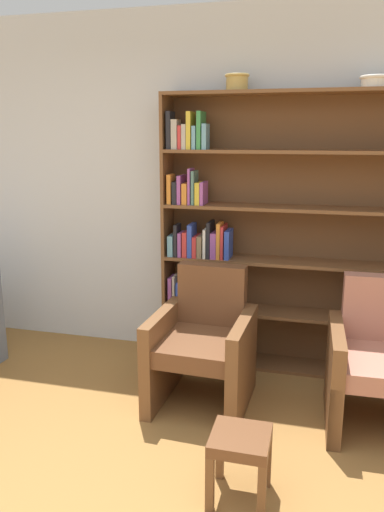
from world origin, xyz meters
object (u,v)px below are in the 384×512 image
bowl_slate (375,81)px  bookshelf (271,243)px  armchair_leather (203,344)px  bowl_brass (237,82)px  armchair_cushioned (381,363)px  footstool (240,449)px

bowl_slate → bookshelf: bearing=178.4°
bookshelf → bowl_slate: (0.66, -0.02, 1.16)m
bowl_slate → armchair_leather: 2.13m
bowl_brass → armchair_cushioned: bowl_brass is taller
bookshelf → armchair_leather: 0.97m
armchair_leather → bowl_brass: bearing=-94.8°
bowl_brass → armchair_leather: (-0.08, -0.66, -1.76)m
bowl_brass → bowl_slate: size_ratio=0.85×
bookshelf → bowl_brass: size_ratio=11.84×
bowl_brass → footstool: bowl_brass is taller
armchair_cushioned → armchair_leather: bearing=-1.4°
bowl_brass → bowl_slate: (0.94, 0.00, -0.02)m
bowl_slate → armchair_cushioned: (0.12, -0.66, -1.75)m
bookshelf → armchair_cushioned: size_ratio=2.30×
bookshelf → footstool: bearing=-89.0°
bowl_slate → footstool: (-0.63, -1.57, -1.87)m
bowl_slate → footstool: bowl_slate is taller
bowl_brass → armchair_leather: bowl_brass is taller
armchair_leather → armchair_cushioned: 1.14m
bowl_brass → bowl_slate: bowl_brass is taller
bowl_slate → bowl_brass: bearing=180.0°
bowl_brass → bookshelf: bearing=3.7°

